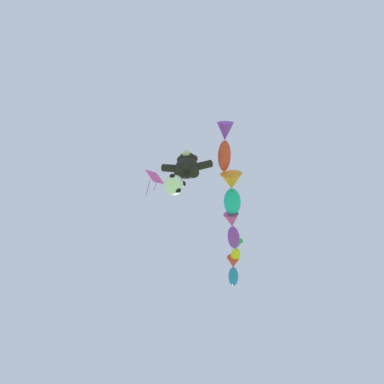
# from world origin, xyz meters

# --- Properties ---
(teddy_bear_kite) EXTENTS (2.22, 0.98, 2.25)m
(teddy_bear_kite) POSITION_xyz_m (0.54, 5.43, 13.28)
(teddy_bear_kite) COLOR black
(soccer_ball_kite) EXTENTS (0.89, 0.89, 0.82)m
(soccer_ball_kite) POSITION_xyz_m (0.01, 5.73, 12.03)
(soccer_ball_kite) COLOR white
(fish_kite_crimson) EXTENTS (0.83, 2.25, 0.72)m
(fish_kite_crimson) POSITION_xyz_m (2.27, 4.83, 14.05)
(fish_kite_crimson) COLOR red
(fish_kite_teal) EXTENTS (1.00, 2.10, 1.00)m
(fish_kite_teal) POSITION_xyz_m (2.46, 7.05, 13.78)
(fish_kite_teal) COLOR #19ADB2
(fish_kite_violet) EXTENTS (0.77, 1.99, 0.73)m
(fish_kite_violet) POSITION_xyz_m (2.41, 9.01, 13.72)
(fish_kite_violet) COLOR purple
(fish_kite_goldfin) EXTENTS (0.75, 1.48, 0.65)m
(fish_kite_goldfin) POSITION_xyz_m (2.65, 10.97, 14.74)
(fish_kite_goldfin) COLOR yellow
(fish_kite_cobalt) EXTENTS (0.72, 1.98, 0.70)m
(fish_kite_cobalt) POSITION_xyz_m (2.45, 12.28, 14.74)
(fish_kite_cobalt) COLOR blue
(diamond_kite) EXTENTS (1.06, 1.07, 3.27)m
(diamond_kite) POSITION_xyz_m (-1.67, 7.50, 17.69)
(diamond_kite) COLOR #E53F9E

